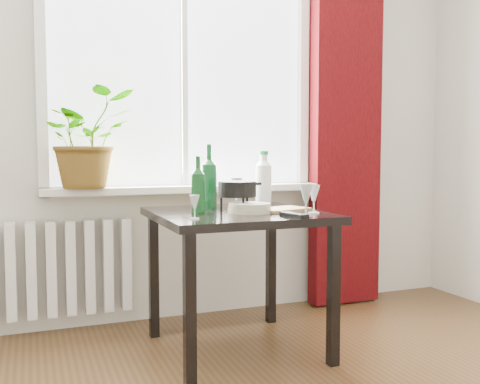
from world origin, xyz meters
name	(u,v)px	position (x,y,z in m)	size (l,w,h in m)	color
window	(183,64)	(0.00, 2.22, 1.60)	(1.72, 0.08, 1.62)	white
windowsill	(187,189)	(0.00, 2.15, 0.82)	(1.72, 0.20, 0.04)	silver
curtain	(346,116)	(1.12, 2.12, 1.30)	(0.50, 0.12, 2.56)	#330406
radiator	(61,268)	(-0.75, 2.18, 0.38)	(0.80, 0.10, 0.55)	silver
table	(237,229)	(0.10, 1.55, 0.65)	(0.85, 0.85, 0.74)	black
potted_plant	(86,139)	(-0.60, 2.10, 1.13)	(0.51, 0.44, 0.56)	#366B1C
wine_bottle_left	(198,184)	(-0.11, 1.56, 0.89)	(0.07, 0.07, 0.29)	#0B3E15
wine_bottle_right	(209,176)	(0.01, 1.75, 0.92)	(0.08, 0.08, 0.36)	#0D461F
bottle_amber	(206,184)	(0.03, 1.88, 0.87)	(0.06, 0.06, 0.26)	brown
cleaning_bottle	(264,177)	(0.38, 1.84, 0.90)	(0.09, 0.09, 0.33)	white
wineglass_front_right	(306,200)	(0.33, 1.23, 0.82)	(0.07, 0.07, 0.16)	#B6BEC4
wineglass_far_right	(314,199)	(0.43, 1.32, 0.81)	(0.06, 0.06, 0.15)	silver
wineglass_back_center	(237,191)	(0.22, 1.86, 0.82)	(0.07, 0.07, 0.17)	silver
wineglass_back_left	(206,193)	(0.01, 1.81, 0.82)	(0.07, 0.07, 0.16)	white
wineglass_front_left	(195,207)	(-0.20, 1.31, 0.80)	(0.05, 0.05, 0.11)	silver
plate_stack	(249,208)	(0.14, 1.47, 0.76)	(0.22, 0.22, 0.05)	beige
fondue_pot	(237,196)	(0.11, 1.57, 0.82)	(0.23, 0.20, 0.16)	black
tv_remote	(294,215)	(0.27, 1.23, 0.75)	(0.05, 0.17, 0.02)	black
cutting_board	(282,209)	(0.33, 1.49, 0.75)	(0.27, 0.18, 0.01)	olive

